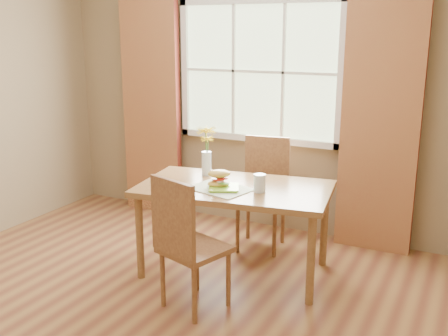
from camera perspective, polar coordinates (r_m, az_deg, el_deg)
room at (r=3.33m, az=-9.08°, el=5.61°), size 4.24×3.84×2.74m
window at (r=4.95m, az=3.78°, el=10.43°), size 1.62×0.06×1.32m
curtain_left at (r=5.46m, az=-7.91°, el=6.51°), size 0.65×0.08×2.20m
curtain_right at (r=4.58m, az=16.62°, el=4.46°), size 0.65×0.08×2.20m
dining_table at (r=4.05m, az=1.17°, el=-2.95°), size 1.56×1.03×0.71m
chair_near at (r=3.52m, az=-4.18°, el=-7.74°), size 0.50×0.50×0.96m
chair_far at (r=4.63m, az=4.35°, el=-2.12°), size 0.46×0.46×0.97m
placemat at (r=3.95m, az=-0.47°, el=-2.25°), size 0.52×0.43×0.01m
plate at (r=3.93m, az=-0.01°, el=-2.22°), size 0.30×0.30×0.01m
croissant_sandwich at (r=3.94m, az=-0.54°, el=-1.14°), size 0.21×0.20×0.13m
water_glass at (r=3.87m, az=3.89°, el=-1.69°), size 0.09×0.09×0.13m
flower_vase at (r=4.27m, az=-1.92°, el=2.37°), size 0.17×0.17×0.41m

